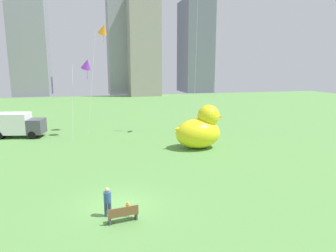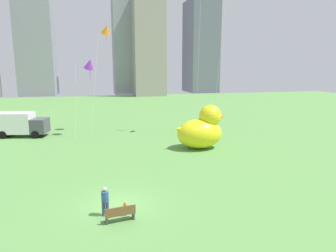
{
  "view_description": "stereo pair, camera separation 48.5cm",
  "coord_description": "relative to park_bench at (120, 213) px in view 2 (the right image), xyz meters",
  "views": [
    {
      "loc": [
        -1.56,
        -17.5,
        8.24
      ],
      "look_at": [
        4.24,
        4.69,
        3.76
      ],
      "focal_mm": 33.29,
      "sensor_mm": 36.0,
      "label": 1
    },
    {
      "loc": [
        -1.08,
        -17.62,
        8.24
      ],
      "look_at": [
        4.24,
        4.69,
        3.76
      ],
      "focal_mm": 33.29,
      "sensor_mm": 36.0,
      "label": 2
    }
  ],
  "objects": [
    {
      "name": "ground_plane",
      "position": [
        -0.01,
        2.04,
        -0.47
      ],
      "size": [
        140.0,
        140.0,
        0.0
      ],
      "primitive_type": "plane",
      "color": "#5C9348"
    },
    {
      "name": "park_bench",
      "position": [
        0.0,
        0.0,
        0.0
      ],
      "size": [
        1.66,
        0.68,
        0.9
      ],
      "color": "brown",
      "rests_on": "ground"
    },
    {
      "name": "person_adult",
      "position": [
        -0.75,
        0.89,
        0.45
      ],
      "size": [
        0.41,
        0.41,
        1.67
      ],
      "color": "#38476B",
      "rests_on": "ground"
    },
    {
      "name": "person_child",
      "position": [
        0.32,
        0.58,
        0.01
      ],
      "size": [
        0.21,
        0.21,
        0.87
      ],
      "color": "silver",
      "rests_on": "ground"
    },
    {
      "name": "giant_inflatable_duck",
      "position": [
        9.26,
        13.39,
        1.39
      ],
      "size": [
        5.28,
        3.39,
        4.38
      ],
      "color": "yellow",
      "rests_on": "ground"
    },
    {
      "name": "box_truck",
      "position": [
        -9.66,
        23.2,
        0.97
      ],
      "size": [
        6.25,
        3.4,
        2.85
      ],
      "color": "white",
      "rests_on": "ground"
    },
    {
      "name": "city_skyline",
      "position": [
        3.14,
        76.29,
        14.62
      ],
      "size": [
        67.29,
        21.16,
        35.75
      ],
      "color": "gray",
      "rests_on": "ground"
    },
    {
      "name": "kite_orange",
      "position": [
        0.69,
        23.76,
        11.98
      ],
      "size": [
        3.16,
        3.24,
        13.23
      ],
      "color": "silver",
      "rests_on": "ground"
    },
    {
      "name": "kite_purple",
      "position": [
        -1.42,
        21.56,
        7.91
      ],
      "size": [
        2.74,
        3.54,
        9.14
      ],
      "color": "silver",
      "rests_on": "ground"
    }
  ]
}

